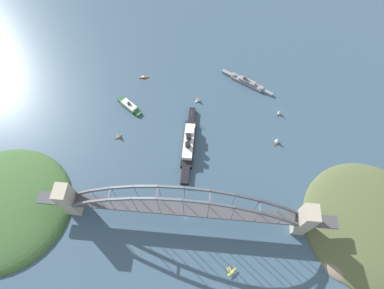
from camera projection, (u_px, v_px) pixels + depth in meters
The scene contains 13 objects.
ground_plane at pixel (185, 217), 303.42m from camera, with size 1400.00×1400.00×0.00m, color #385166.
harbor_arch_bridge at pixel (185, 209), 278.74m from camera, with size 279.64×15.70×70.66m.
headland_west_shore at pixel (0, 210), 307.03m from camera, with size 142.49×134.29×28.56m.
headland_east_shore at pixel (368, 226), 299.01m from camera, with size 131.68×134.01×20.68m.
ocean_liner at pixel (189, 143), 337.75m from camera, with size 13.06×96.82×18.71m.
naval_cruiser at pixel (247, 82), 383.25m from camera, with size 64.96×37.16×16.68m.
harbor_ferry_steamer at pixel (129, 106), 365.56m from camera, with size 33.66×28.32×8.81m.
seaplane_taxiing_near_bridge at pixel (231, 271), 277.50m from camera, with size 8.80×8.81×4.78m.
small_boat_0 at pixel (198, 99), 369.41m from camera, with size 7.09×6.06×7.40m.
small_boat_1 at pixel (143, 77), 389.60m from camera, with size 11.91×3.99×2.33m.
small_boat_2 at pixel (280, 112), 359.89m from camera, with size 5.33×6.70×8.15m.
small_boat_3 at pixel (118, 135), 344.86m from camera, with size 7.57×7.86×8.00m.
small_boat_4 at pixel (277, 141), 341.10m from camera, with size 6.42×8.57×8.47m.
Camera 1 is at (13.91, -80.68, 301.17)m, focal length 28.35 mm.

